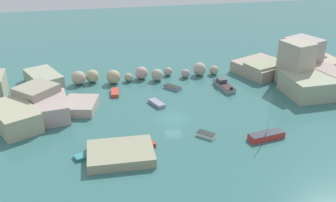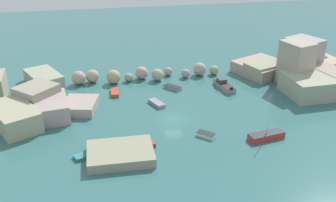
{
  "view_description": "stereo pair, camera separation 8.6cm",
  "coord_description": "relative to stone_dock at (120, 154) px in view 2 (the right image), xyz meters",
  "views": [
    {
      "loc": [
        -10.97,
        -50.56,
        27.12
      ],
      "look_at": [
        0.0,
        4.16,
        1.0
      ],
      "focal_mm": 42.33,
      "sensor_mm": 36.0,
      "label": 1
    },
    {
      "loc": [
        -10.89,
        -50.58,
        27.12
      ],
      "look_at": [
        0.0,
        4.16,
        1.0
      ],
      "focal_mm": 42.33,
      "sensor_mm": 36.0,
      "label": 2
    }
  ],
  "objects": [
    {
      "name": "channel_buoy",
      "position": [
        10.87,
        19.78,
        -0.33
      ],
      "size": [
        0.56,
        0.56,
        0.56
      ],
      "primitive_type": "sphere",
      "color": "red",
      "rests_on": "cove_water"
    },
    {
      "name": "moored_boat_3",
      "position": [
        0.79,
        19.53,
        -0.32
      ],
      "size": [
        1.54,
        3.18,
        0.58
      ],
      "rotation": [
        0.0,
        0.0,
        4.63
      ],
      "color": "#C1422F",
      "rests_on": "cove_water"
    },
    {
      "name": "moored_boat_2",
      "position": [
        6.96,
        14.04,
        -0.33
      ],
      "size": [
        2.4,
        3.45,
        0.56
      ],
      "rotation": [
        0.0,
        0.0,
        5.11
      ],
      "color": "gray",
      "rests_on": "cove_water"
    },
    {
      "name": "rock_breakwater",
      "position": [
        5.01,
        25.08,
        0.5
      ],
      "size": [
        29.75,
        3.96,
        2.48
      ],
      "color": "#A49D82",
      "rests_on": "ground"
    },
    {
      "name": "moored_boat_5",
      "position": [
        3.0,
        1.67,
        -0.31
      ],
      "size": [
        3.41,
        2.24,
        0.59
      ],
      "rotation": [
        0.0,
        0.0,
        3.46
      ],
      "color": "#BC382C",
      "rests_on": "cove_water"
    },
    {
      "name": "moored_boat_4",
      "position": [
        11.84,
        2.97,
        -0.33
      ],
      "size": [
        2.67,
        2.62,
        0.55
      ],
      "rotation": [
        0.0,
        0.0,
        5.52
      ],
      "color": "white",
      "rests_on": "cove_water"
    },
    {
      "name": "moored_boat_0",
      "position": [
        -4.74,
        18.89,
        -0.38
      ],
      "size": [
        3.18,
        1.62,
        0.43
      ],
      "rotation": [
        0.0,
        0.0,
        3.06
      ],
      "color": "#3857B8",
      "rests_on": "cove_water"
    },
    {
      "name": "moored_boat_6",
      "position": [
        19.57,
        18.51,
        -0.1
      ],
      "size": [
        2.46,
        5.6,
        1.4
      ],
      "rotation": [
        0.0,
        0.0,
        1.71
      ],
      "color": "gray",
      "rests_on": "cove_water"
    },
    {
      "name": "moored_boat_1",
      "position": [
        19.59,
        0.84,
        -0.17
      ],
      "size": [
        5.21,
        2.46,
        5.16
      ],
      "rotation": [
        0.0,
        0.0,
        0.18
      ],
      "color": "red",
      "rests_on": "cove_water"
    },
    {
      "name": "cliff_headland_left",
      "position": [
        -13.13,
        17.06,
        0.95
      ],
      "size": [
        21.37,
        25.16,
        3.98
      ],
      "color": "#9E9781",
      "rests_on": "ground"
    },
    {
      "name": "moored_boat_8",
      "position": [
        10.74,
        19.85,
        -0.33
      ],
      "size": [
        2.97,
        3.12,
        0.56
      ],
      "rotation": [
        0.0,
        0.0,
        2.3
      ],
      "color": "gray",
      "rests_on": "cove_water"
    },
    {
      "name": "stone_dock",
      "position": [
        0.0,
        0.0,
        0.0
      ],
      "size": [
        8.21,
        6.19,
        1.21
      ],
      "primitive_type": "cube",
      "rotation": [
        0.0,
        0.0,
        -0.02
      ],
      "color": "#9A9879",
      "rests_on": "ground"
    },
    {
      "name": "cliff_headland_right",
      "position": [
        34.11,
        19.52,
        1.55
      ],
      "size": [
        19.74,
        20.48,
        7.81
      ],
      "color": "#A89997",
      "rests_on": "ground"
    },
    {
      "name": "cove_water",
      "position": [
        8.57,
        8.86,
        -0.61
      ],
      "size": [
        160.0,
        160.0,
        0.0
      ],
      "primitive_type": "plane",
      "color": "#376C6A",
      "rests_on": "ground"
    },
    {
      "name": "moored_boat_7",
      "position": [
        -4.38,
        1.05,
        -0.4
      ],
      "size": [
        2.85,
        2.22,
        0.41
      ],
      "rotation": [
        0.0,
        0.0,
        0.41
      ],
      "color": "teal",
      "rests_on": "cove_water"
    }
  ]
}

